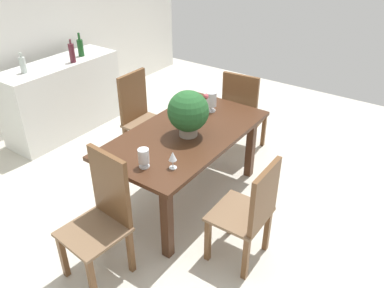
% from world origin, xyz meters
% --- Properties ---
extents(ground_plane, '(7.04, 7.04, 0.00)m').
position_xyz_m(ground_plane, '(0.00, 0.00, 0.00)').
color(ground_plane, beige).
extents(back_wall, '(6.40, 0.10, 2.60)m').
position_xyz_m(back_wall, '(0.00, 2.60, 1.30)').
color(back_wall, white).
rests_on(back_wall, ground).
extents(dining_table, '(1.70, 0.92, 0.77)m').
position_xyz_m(dining_table, '(0.00, -0.08, 0.66)').
color(dining_table, '#422616').
rests_on(dining_table, ground).
extents(chair_head_end, '(0.49, 0.48, 1.06)m').
position_xyz_m(chair_head_end, '(-1.10, -0.09, 0.57)').
color(chair_head_end, brown).
rests_on(chair_head_end, ground).
extents(chair_near_left, '(0.46, 0.43, 0.96)m').
position_xyz_m(chair_near_left, '(-0.38, -0.99, 0.53)').
color(chair_near_left, brown).
rests_on(chair_near_left, ground).
extents(chair_far_right, '(0.46, 0.46, 1.02)m').
position_xyz_m(chair_far_right, '(0.38, 0.84, 0.56)').
color(chair_far_right, brown).
rests_on(chair_far_right, ground).
extents(chair_foot_end, '(0.48, 0.50, 1.03)m').
position_xyz_m(chair_foot_end, '(1.10, -0.09, 0.56)').
color(chair_foot_end, brown).
rests_on(chair_foot_end, ground).
extents(flower_centerpiece, '(0.38, 0.38, 0.43)m').
position_xyz_m(flower_centerpiece, '(-0.03, -0.14, 1.01)').
color(flower_centerpiece, gray).
rests_on(flower_centerpiece, dining_table).
extents(crystal_vase_left, '(0.09, 0.09, 0.16)m').
position_xyz_m(crystal_vase_left, '(-0.66, -0.15, 0.86)').
color(crystal_vase_left, silver).
rests_on(crystal_vase_left, dining_table).
extents(crystal_vase_center_near, '(0.11, 0.11, 0.21)m').
position_xyz_m(crystal_vase_center_near, '(0.52, -0.03, 0.90)').
color(crystal_vase_center_near, silver).
rests_on(crystal_vase_center_near, dining_table).
extents(wine_glass, '(0.07, 0.07, 0.15)m').
position_xyz_m(wine_glass, '(-0.54, -0.35, 0.88)').
color(wine_glass, silver).
rests_on(wine_glass, dining_table).
extents(kitchen_counter, '(1.55, 0.53, 0.95)m').
position_xyz_m(kitchen_counter, '(0.27, 2.08, 0.47)').
color(kitchen_counter, silver).
rests_on(kitchen_counter, ground).
extents(wine_bottle_amber, '(0.07, 0.07, 0.29)m').
position_xyz_m(wine_bottle_amber, '(0.39, 1.92, 1.07)').
color(wine_bottle_amber, '#511E28').
rests_on(wine_bottle_amber, kitchen_counter).
extents(wine_bottle_tall, '(0.07, 0.07, 0.24)m').
position_xyz_m(wine_bottle_tall, '(-0.18, 2.09, 1.04)').
color(wine_bottle_tall, '#B2BFB7').
rests_on(wine_bottle_tall, kitchen_counter).
extents(wine_bottle_dark, '(0.08, 0.08, 0.30)m').
position_xyz_m(wine_bottle_dark, '(0.62, 2.03, 1.06)').
color(wine_bottle_dark, '#194C1E').
rests_on(wine_bottle_dark, kitchen_counter).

